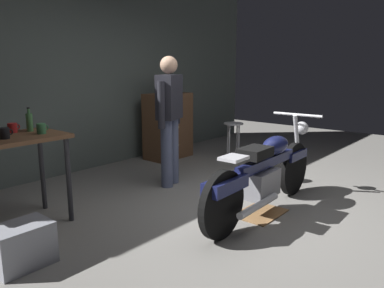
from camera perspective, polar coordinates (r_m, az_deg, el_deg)
name	(u,v)px	position (r m, az deg, el deg)	size (l,w,h in m)	color
ground_plane	(239,212)	(4.14, 7.15, -10.21)	(12.00, 12.00, 0.00)	gray
back_wall	(81,66)	(5.85, -16.56, 11.33)	(8.00, 0.12, 3.10)	#56605B
motorcycle	(265,172)	(4.03, 11.00, -4.21)	(2.19, 0.60, 1.00)	black
person_standing	(169,115)	(4.83, -3.45, 4.36)	(0.54, 0.33, 1.67)	slate
shop_stool	(233,132)	(6.15, 6.31, 1.89)	(0.32, 0.32, 0.64)	#B2B2B7
wooden_dresser	(168,126)	(6.39, -3.66, 2.77)	(0.80, 0.47, 1.10)	brown
drip_tray	(260,213)	(4.13, 10.33, -10.30)	(0.56, 0.40, 0.01)	olive
storage_bin	(22,245)	(3.31, -24.48, -13.84)	(0.44, 0.32, 0.34)	gray
mug_green_speckled	(41,129)	(3.92, -21.93, 2.19)	(0.12, 0.09, 0.10)	#3D7F4C
mug_black_matte	(5,133)	(3.78, -26.59, 1.48)	(0.12, 0.09, 0.10)	black
mug_red_diner	(13,128)	(4.11, -25.62, 2.23)	(0.12, 0.09, 0.09)	red
bottle	(29,122)	(4.11, -23.49, 3.13)	(0.06, 0.06, 0.24)	#4C8C4C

